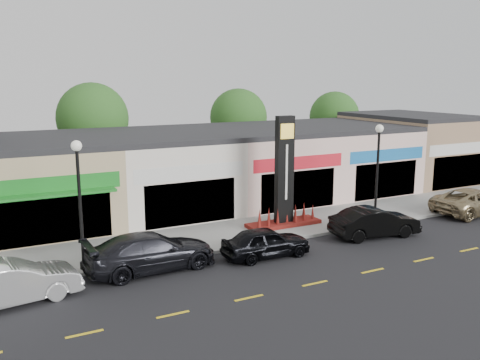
% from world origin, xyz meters
% --- Properties ---
extents(ground, '(120.00, 120.00, 0.00)m').
position_xyz_m(ground, '(0.00, 0.00, 0.00)').
color(ground, black).
rests_on(ground, ground).
extents(sidewalk, '(52.00, 4.30, 0.15)m').
position_xyz_m(sidewalk, '(0.00, 4.35, 0.07)').
color(sidewalk, gray).
rests_on(sidewalk, ground).
extents(curb, '(52.00, 0.20, 0.15)m').
position_xyz_m(curb, '(0.00, 2.10, 0.07)').
color(curb, gray).
rests_on(curb, ground).
extents(shop_beige, '(7.00, 10.85, 4.80)m').
position_xyz_m(shop_beige, '(-8.50, 11.46, 2.40)').
color(shop_beige, tan).
rests_on(shop_beige, ground).
extents(shop_cream, '(7.00, 10.01, 4.80)m').
position_xyz_m(shop_cream, '(-1.50, 11.47, 2.40)').
color(shop_cream, beige).
rests_on(shop_cream, ground).
extents(shop_pink_w, '(7.00, 10.01, 4.80)m').
position_xyz_m(shop_pink_w, '(5.50, 11.47, 2.40)').
color(shop_pink_w, beige).
rests_on(shop_pink_w, ground).
extents(shop_pink_e, '(7.00, 10.01, 4.80)m').
position_xyz_m(shop_pink_e, '(12.50, 11.47, 2.40)').
color(shop_pink_e, beige).
rests_on(shop_pink_e, ground).
extents(shop_tan, '(7.00, 10.01, 5.30)m').
position_xyz_m(shop_tan, '(19.50, 11.48, 2.65)').
color(shop_tan, '#8D6D52').
rests_on(shop_tan, ground).
extents(tree_rear_west, '(5.20, 5.20, 7.83)m').
position_xyz_m(tree_rear_west, '(-4.00, 19.50, 5.22)').
color(tree_rear_west, '#382619').
rests_on(tree_rear_west, ground).
extents(tree_rear_mid, '(4.80, 4.80, 7.29)m').
position_xyz_m(tree_rear_mid, '(8.00, 19.50, 4.88)').
color(tree_rear_mid, '#382619').
rests_on(tree_rear_mid, ground).
extents(tree_rear_east, '(4.60, 4.60, 6.94)m').
position_xyz_m(tree_rear_east, '(18.00, 19.50, 4.63)').
color(tree_rear_east, '#382619').
rests_on(tree_rear_east, ground).
extents(lamp_west_near, '(0.44, 0.44, 5.47)m').
position_xyz_m(lamp_west_near, '(-8.00, 2.50, 3.48)').
color(lamp_west_near, black).
rests_on(lamp_west_near, sidewalk).
extents(lamp_east_near, '(0.44, 0.44, 5.47)m').
position_xyz_m(lamp_east_near, '(8.00, 2.50, 3.48)').
color(lamp_east_near, black).
rests_on(lamp_east_near, sidewalk).
extents(pylon_sign, '(4.20, 1.30, 6.00)m').
position_xyz_m(pylon_sign, '(3.00, 4.20, 2.27)').
color(pylon_sign, '#5B120F').
rests_on(pylon_sign, sidewalk).
extents(car_white_van, '(2.36, 5.01, 1.59)m').
position_xyz_m(car_white_van, '(-10.90, 0.53, 0.79)').
color(car_white_van, white).
rests_on(car_white_van, ground).
extents(car_dark_sedan, '(2.56, 5.73, 1.63)m').
position_xyz_m(car_dark_sedan, '(-5.38, 1.42, 0.82)').
color(car_dark_sedan, black).
rests_on(car_dark_sedan, ground).
extents(car_black_sedan, '(1.76, 4.18, 1.41)m').
position_xyz_m(car_black_sedan, '(-0.20, 0.60, 0.71)').
color(car_black_sedan, black).
rests_on(car_black_sedan, ground).
extents(car_black_conv, '(2.27, 4.86, 1.54)m').
position_xyz_m(car_black_conv, '(6.36, 0.69, 0.77)').
color(car_black_conv, black).
rests_on(car_black_conv, ground).
extents(car_gold_suv, '(2.66, 5.62, 1.55)m').
position_xyz_m(car_gold_suv, '(14.90, 1.49, 0.78)').
color(car_gold_suv, tan).
rests_on(car_gold_suv, ground).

